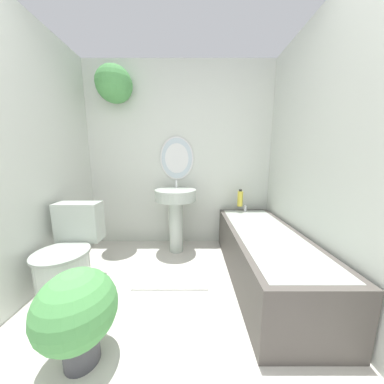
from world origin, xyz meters
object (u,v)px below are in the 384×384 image
at_px(bathtub, 264,254).
at_px(potted_plant, 77,311).
at_px(pedestal_sink, 176,207).
at_px(shampoo_bottle, 240,198).
at_px(toilet, 69,258).

relative_size(bathtub, potted_plant, 2.89).
distance_m(pedestal_sink, bathtub, 1.13).
height_order(pedestal_sink, shampoo_bottle, pedestal_sink).
height_order(pedestal_sink, bathtub, pedestal_sink).
xyz_separation_m(bathtub, shampoo_bottle, (-0.08, 0.70, 0.41)).
bearing_deg(potted_plant, pedestal_sink, 72.10).
xyz_separation_m(pedestal_sink, bathtub, (0.91, -0.58, -0.33)).
bearing_deg(bathtub, pedestal_sink, 147.23).
bearing_deg(toilet, potted_plant, -54.65).
bearing_deg(potted_plant, shampoo_bottle, 49.61).
bearing_deg(potted_plant, toilet, 125.35).
distance_m(toilet, potted_plant, 0.77).
bearing_deg(shampoo_bottle, pedestal_sink, -171.77).
relative_size(pedestal_sink, bathtub, 0.55).
xyz_separation_m(toilet, bathtub, (1.80, 0.17, -0.06)).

